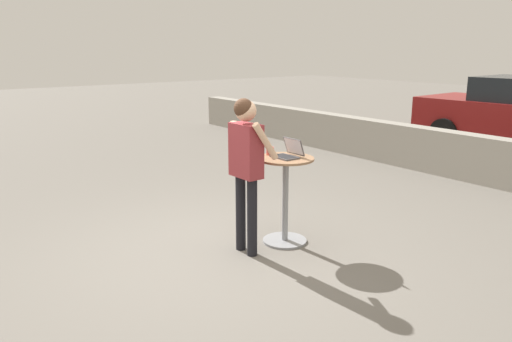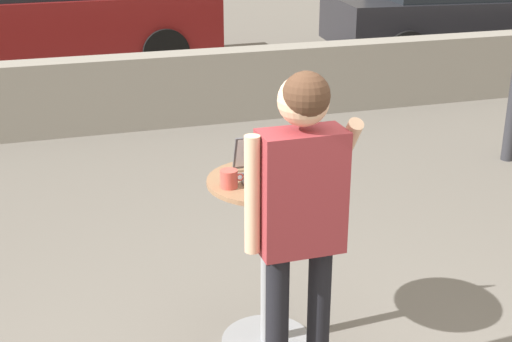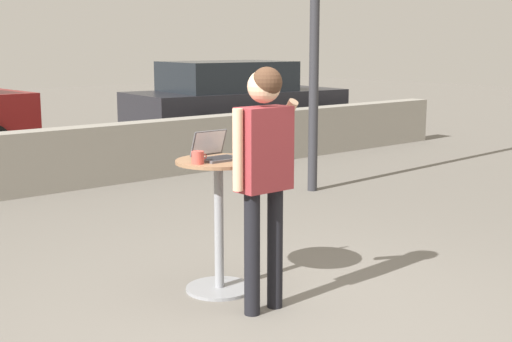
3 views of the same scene
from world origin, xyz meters
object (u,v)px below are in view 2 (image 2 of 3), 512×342
parked_car_near_street (58,13)px  standing_person (301,206)px  parked_car_further_down (460,9)px  coffee_mug (229,179)px  laptop (266,168)px  cafe_table (267,251)px

parked_car_near_street → standing_person: bearing=-85.0°
parked_car_further_down → coffee_mug: bearing=-130.3°
parked_car_further_down → parked_car_near_street: bearing=168.4°
laptop → parked_car_near_street: 7.42m
coffee_mug → parked_car_further_down: bearing=49.7°
coffee_mug → parked_car_further_down: size_ratio=0.03×
cafe_table → coffee_mug: size_ratio=8.18×
standing_person → parked_car_near_street: size_ratio=0.37×
coffee_mug → parked_car_further_down: parked_car_further_down is taller
laptop → standing_person: 0.57m
laptop → parked_car_near_street: bearing=95.5°
coffee_mug → standing_person: (0.20, -0.49, 0.03)m
coffee_mug → parked_car_further_down: 8.23m
cafe_table → standing_person: size_ratio=0.59×
laptop → parked_car_further_down: parked_car_further_down is taller
cafe_table → parked_car_near_street: parked_car_near_street is taller
laptop → parked_car_further_down: size_ratio=0.07×
cafe_table → laptop: laptop is taller
cafe_table → parked_car_further_down: size_ratio=0.24×
cafe_table → parked_car_near_street: (-0.71, 7.41, 0.24)m
parked_car_further_down → cafe_table: bearing=-129.3°
laptop → parked_car_further_down: bearing=50.5°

